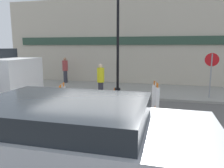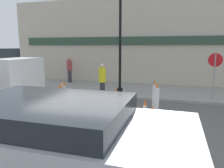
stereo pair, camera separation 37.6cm
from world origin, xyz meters
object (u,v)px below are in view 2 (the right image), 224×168
object	(u,v)px
person_pedestrian	(70,69)
parked_car_1	(47,153)
streetlamp_post	(120,26)
person_worker	(102,80)
stop_sign	(215,68)

from	to	relation	value
person_pedestrian	parked_car_1	xyz separation A→B (m)	(5.05, -10.38, -0.00)
streetlamp_post	person_worker	xyz separation A→B (m)	(-0.58, -1.06, -2.54)
streetlamp_post	person_pedestrian	bearing A→B (deg)	150.80
stop_sign	parked_car_1	world-z (taller)	stop_sign
streetlamp_post	person_worker	size ratio (longest dim) A/B	3.10
person_worker	stop_sign	bearing A→B (deg)	76.53
stop_sign	parked_car_1	size ratio (longest dim) A/B	0.51
stop_sign	person_pedestrian	bearing A→B (deg)	-5.82
streetlamp_post	parked_car_1	size ratio (longest dim) A/B	1.28
stop_sign	person_worker	xyz separation A→B (m)	(-4.93, -0.99, -0.60)
person_worker	person_pedestrian	world-z (taller)	person_pedestrian
stop_sign	person_worker	distance (m)	5.07
streetlamp_post	person_worker	bearing A→B (deg)	-118.47
person_worker	person_pedestrian	xyz separation A→B (m)	(-3.41, 3.29, 0.09)
person_pedestrian	stop_sign	bearing A→B (deg)	167.22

